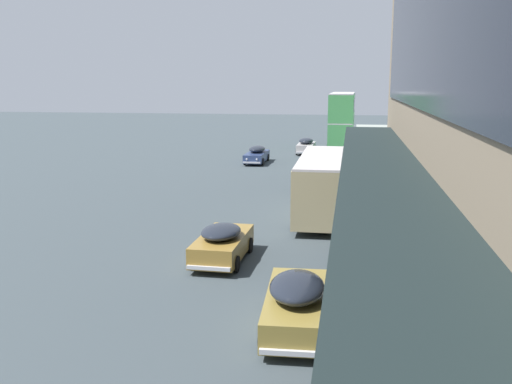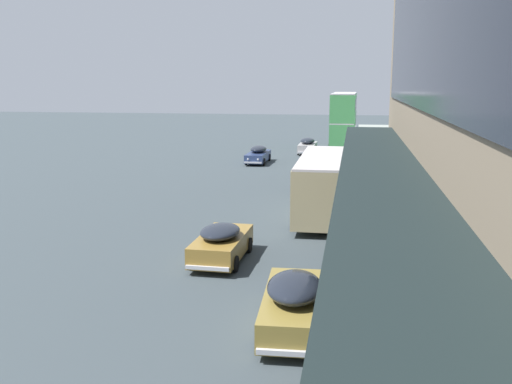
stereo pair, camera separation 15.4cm
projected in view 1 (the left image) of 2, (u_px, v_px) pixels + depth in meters
name	position (u px, v px, depth m)	size (l,w,h in m)	color
transit_bus_kerbside_front	(322.00, 182.00, 30.60)	(2.75, 9.83, 3.27)	tan
transit_bus_kerbside_rear	(342.00, 120.00, 59.86)	(2.80, 10.55, 6.02)	#479D54
sedan_oncoming_front	(306.00, 146.00, 57.60)	(1.79, 4.67, 1.61)	beige
sedan_lead_mid	(257.00, 155.00, 51.01)	(1.80, 4.96, 1.52)	navy
sedan_oncoming_rear	(297.00, 302.00, 16.70)	(2.12, 4.94, 1.68)	olive
sedan_trailing_near	(222.00, 243.00, 23.09)	(1.98, 4.47, 1.52)	olive
pedestrian_at_kerb	(420.00, 289.00, 16.78)	(0.51, 0.43, 1.86)	black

